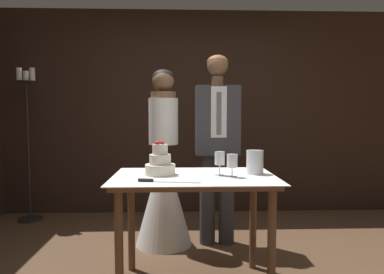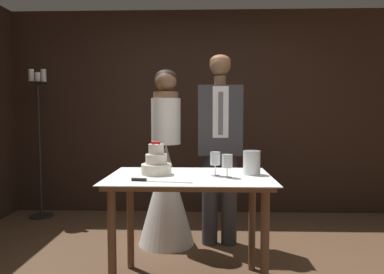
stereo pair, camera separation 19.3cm
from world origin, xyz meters
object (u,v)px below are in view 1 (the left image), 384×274
(wine_glass_middle, at_px, (220,160))
(candle_stand, at_px, (28,142))
(cake_table, at_px, (194,192))
(cake_knife, at_px, (157,181))
(wine_glass_near, at_px, (232,161))
(hurricane_candle, at_px, (255,163))
(groom, at_px, (217,140))
(tiered_cake, at_px, (160,164))
(bride, at_px, (164,181))

(wine_glass_middle, bearing_deg, candle_stand, 141.73)
(cake_table, height_order, wine_glass_middle, wine_glass_middle)
(cake_knife, xyz_separation_m, wine_glass_near, (0.52, 0.16, 0.10))
(cake_table, xyz_separation_m, wine_glass_middle, (0.18, 0.00, 0.23))
(wine_glass_near, relative_size, hurricane_candle, 0.93)
(wine_glass_near, bearing_deg, cake_knife, -162.73)
(cake_knife, distance_m, candle_stand, 2.47)
(groom, height_order, candle_stand, groom)
(wine_glass_near, xyz_separation_m, wine_glass_middle, (-0.08, 0.06, 0.00))
(tiered_cake, xyz_separation_m, wine_glass_middle, (0.43, -0.04, 0.03))
(groom, relative_size, candle_stand, 1.01)
(tiered_cake, bearing_deg, groom, 57.19)
(cake_table, bearing_deg, bride, 107.28)
(cake_table, height_order, groom, groom)
(cake_table, xyz_separation_m, hurricane_candle, (0.45, 0.06, 0.20))
(cake_table, distance_m, wine_glass_middle, 0.30)
(hurricane_candle, bearing_deg, cake_table, -172.11)
(tiered_cake, xyz_separation_m, hurricane_candle, (0.70, 0.02, 0.00))
(hurricane_candle, distance_m, groom, 0.80)
(tiered_cake, relative_size, hurricane_candle, 1.40)
(cake_table, relative_size, candle_stand, 0.65)
(tiered_cake, xyz_separation_m, bride, (-0.01, 0.78, -0.28))
(cake_knife, xyz_separation_m, bride, (-0.00, 1.05, -0.21))
(tiered_cake, height_order, hurricane_candle, tiered_cake)
(tiered_cake, height_order, bride, bride)
(cake_knife, distance_m, wine_glass_near, 0.55)
(tiered_cake, distance_m, groom, 0.93)
(cake_table, xyz_separation_m, tiered_cake, (-0.25, 0.05, 0.20))
(cake_table, distance_m, groom, 0.92)
(wine_glass_near, relative_size, bride, 0.10)
(wine_glass_near, bearing_deg, groom, 90.51)
(wine_glass_middle, height_order, groom, groom)
(wine_glass_near, distance_m, candle_stand, 2.74)
(wine_glass_middle, height_order, bride, bride)
(tiered_cake, bearing_deg, candle_stand, 135.90)
(cake_table, height_order, wine_glass_near, wine_glass_near)
(tiered_cake, distance_m, cake_knife, 0.28)
(bride, distance_m, groom, 0.65)
(tiered_cake, relative_size, groom, 0.13)
(wine_glass_middle, relative_size, hurricane_candle, 0.99)
(cake_table, distance_m, wine_glass_near, 0.35)
(cake_knife, relative_size, candle_stand, 0.23)
(bride, bearing_deg, cake_knife, -89.74)
(groom, bearing_deg, wine_glass_near, -89.49)
(cake_table, bearing_deg, tiered_cake, 169.35)
(cake_knife, distance_m, groom, 1.18)
(hurricane_candle, xyz_separation_m, groom, (-0.20, 0.76, 0.11))
(groom, bearing_deg, wine_glass_middle, -95.07)
(tiered_cake, bearing_deg, cake_knife, -91.47)
(tiered_cake, height_order, groom, groom)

